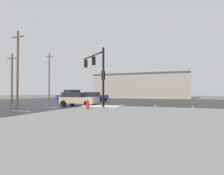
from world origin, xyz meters
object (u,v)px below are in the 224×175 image
object	(u,v)px
traffic_signal_mast	(97,69)
suv_grey	(72,94)
utility_pole_far	(12,76)
sedan_tan	(78,99)
utility_pole_distant	(49,75)
utility_pole_mid	(18,66)
sedan_navy	(94,96)
sedan_blue	(70,96)
fire_hydrant	(88,105)

from	to	relation	value
traffic_signal_mast	suv_grey	distance (m)	21.30
suv_grey	utility_pole_far	size ratio (longest dim) A/B	0.60
traffic_signal_mast	sedan_tan	xyz separation A→B (m)	(-2.88, 0.77, -3.33)
traffic_signal_mast	utility_pole_distant	distance (m)	27.78
utility_pole_mid	utility_pole_far	xyz separation A→B (m)	(-6.24, 4.52, -0.97)
sedan_navy	sedan_blue	size ratio (longest dim) A/B	1.00
fire_hydrant	utility_pole_distant	xyz separation A→B (m)	(-21.88, 21.52, 5.10)
sedan_navy	sedan_tan	world-z (taller)	same
traffic_signal_mast	utility_pole_far	bearing A→B (deg)	22.13
suv_grey	utility_pole_mid	xyz separation A→B (m)	(0.40, -14.60, 4.26)
sedan_tan	utility_pole_far	size ratio (longest dim) A/B	0.55
sedan_tan	utility_pole_mid	size ratio (longest dim) A/B	0.45
sedan_blue	utility_pole_far	xyz separation A→B (m)	(-8.82, -4.66, 3.53)
traffic_signal_mast	utility_pole_far	xyz separation A→B (m)	(-19.37, 6.07, 0.20)
sedan_navy	suv_grey	size ratio (longest dim) A/B	0.91
suv_grey	sedan_tan	xyz separation A→B (m)	(10.66, -15.38, -0.24)
sedan_tan	sedan_blue	xyz separation A→B (m)	(-7.68, 9.96, 0.00)
sedan_blue	utility_pole_distant	bearing A→B (deg)	-33.92
sedan_navy	utility_pole_mid	world-z (taller)	utility_pole_mid
sedan_navy	sedan_blue	bearing A→B (deg)	-157.48
traffic_signal_mast	utility_pole_mid	xyz separation A→B (m)	(-13.14, 1.55, 1.17)
traffic_signal_mast	sedan_blue	distance (m)	15.41
fire_hydrant	utility_pole_far	bearing A→B (deg)	154.46
sedan_navy	suv_grey	distance (m)	8.01
suv_grey	traffic_signal_mast	bearing A→B (deg)	-133.46
suv_grey	sedan_tan	size ratio (longest dim) A/B	1.09
utility_pole_mid	utility_pole_distant	distance (m)	18.27
suv_grey	sedan_blue	world-z (taller)	suv_grey
sedan_blue	utility_pole_distant	size ratio (longest dim) A/B	0.42
traffic_signal_mast	utility_pole_distant	size ratio (longest dim) A/B	0.56
fire_hydrant	sedan_navy	world-z (taller)	sedan_navy
utility_pole_distant	sedan_blue	bearing A→B (deg)	-34.43
traffic_signal_mast	fire_hydrant	xyz separation A→B (m)	(0.74, -3.54, -3.65)
sedan_blue	utility_pole_mid	bearing A→B (deg)	74.79
sedan_tan	utility_pole_distant	distance (m)	25.54
utility_pole_mid	utility_pole_far	bearing A→B (deg)	144.07
sedan_tan	sedan_blue	distance (m)	12.57
utility_pole_far	utility_pole_distant	bearing A→B (deg)	98.40
traffic_signal_mast	sedan_navy	world-z (taller)	traffic_signal_mast
sedan_navy	sedan_blue	xyz separation A→B (m)	(-4.12, -1.72, 0.00)
fire_hydrant	utility_pole_mid	distance (m)	15.55
traffic_signal_mast	suv_grey	world-z (taller)	traffic_signal_mast
sedan_tan	utility_pole_far	xyz separation A→B (m)	(-16.50, 5.30, 3.53)
utility_pole_far	utility_pole_distant	world-z (taller)	utility_pole_distant
suv_grey	fire_hydrant	bearing A→B (deg)	-137.48
fire_hydrant	suv_grey	xyz separation A→B (m)	(-14.29, 19.69, 0.55)
utility_pole_distant	sedan_navy	bearing A→B (deg)	-20.61
utility_pole_mid	sedan_tan	bearing A→B (deg)	-4.35
sedan_blue	utility_pole_far	size ratio (longest dim) A/B	0.55
fire_hydrant	utility_pole_distant	size ratio (longest dim) A/B	0.07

